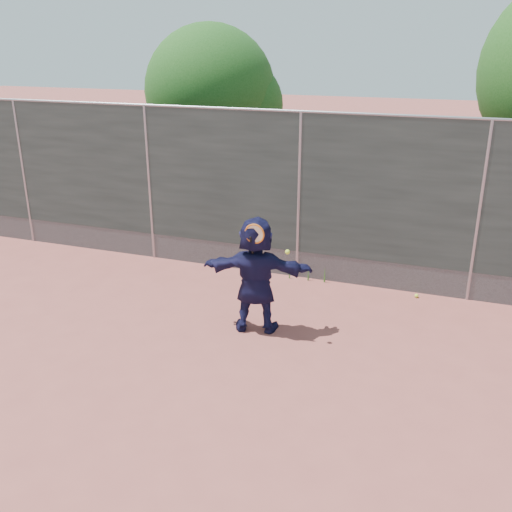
% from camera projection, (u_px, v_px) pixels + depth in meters
% --- Properties ---
extents(ground, '(80.00, 80.00, 0.00)m').
position_uv_depth(ground, '(224.00, 372.00, 7.54)').
color(ground, '#9E4C42').
rests_on(ground, ground).
extents(player, '(1.72, 0.83, 1.78)m').
position_uv_depth(player, '(256.00, 275.00, 8.38)').
color(player, '#15153A').
rests_on(player, ground).
extents(ball_ground, '(0.07, 0.07, 0.07)m').
position_uv_depth(ball_ground, '(417.00, 296.00, 9.73)').
color(ball_ground, '#D2EF35').
rests_on(ball_ground, ground).
extents(fence, '(20.00, 0.06, 3.03)m').
position_uv_depth(fence, '(299.00, 194.00, 10.07)').
color(fence, '#38423D').
rests_on(fence, ground).
extents(swing_action, '(0.65, 0.13, 0.51)m').
position_uv_depth(swing_action, '(258.00, 237.00, 7.95)').
color(swing_action, orange).
rests_on(swing_action, ground).
extents(tree_left, '(3.15, 3.00, 4.53)m').
position_uv_depth(tree_left, '(217.00, 95.00, 13.17)').
color(tree_left, '#382314').
rests_on(tree_left, ground).
extents(weed_clump, '(0.68, 0.07, 0.30)m').
position_uv_depth(weed_clump, '(311.00, 274.00, 10.38)').
color(weed_clump, '#387226').
rests_on(weed_clump, ground).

